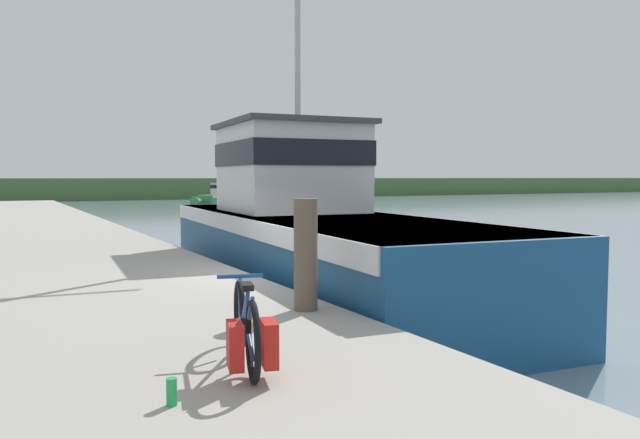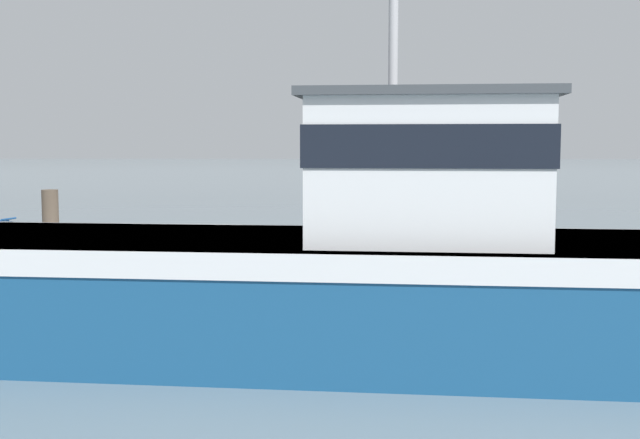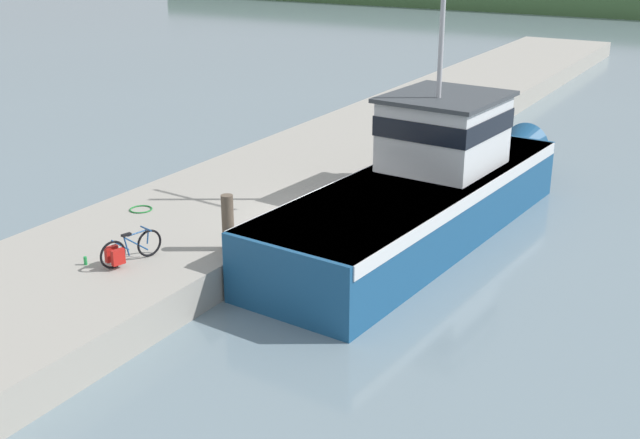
{
  "view_description": "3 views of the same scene",
  "coord_description": "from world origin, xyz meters",
  "px_view_note": "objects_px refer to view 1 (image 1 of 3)",
  "views": [
    {
      "loc": [
        -4.68,
        -9.99,
        2.61
      ],
      "look_at": [
        -0.17,
        -1.42,
        1.95
      ],
      "focal_mm": 35.0,
      "sensor_mm": 36.0,
      "label": 1
    },
    {
      "loc": [
        13.48,
        2.59,
        3.19
      ],
      "look_at": [
        0.43,
        2.11,
        1.96
      ],
      "focal_mm": 45.0,
      "sensor_mm": 36.0,
      "label": 2
    },
    {
      "loc": [
        10.1,
        -17.79,
        8.57
      ],
      "look_at": [
        -0.19,
        -0.21,
        1.01
      ],
      "focal_mm": 45.0,
      "sensor_mm": 36.0,
      "label": 3
    }
  ],
  "objects_px": {
    "fishing_boat_main": "(304,230)",
    "mooring_post": "(306,255)",
    "water_bottle_by_bike": "(172,392)",
    "boat_white_moored": "(230,197)",
    "bicycle_touring": "(248,331)"
  },
  "relations": [
    {
      "from": "water_bottle_by_bike",
      "to": "fishing_boat_main",
      "type": "bearing_deg",
      "value": 57.99
    },
    {
      "from": "fishing_boat_main",
      "to": "mooring_post",
      "type": "height_order",
      "value": "fishing_boat_main"
    },
    {
      "from": "bicycle_touring",
      "to": "water_bottle_by_bike",
      "type": "xyz_separation_m",
      "value": [
        -0.81,
        -0.54,
        -0.24
      ]
    },
    {
      "from": "fishing_boat_main",
      "to": "water_bottle_by_bike",
      "type": "relative_size",
      "value": 72.6
    },
    {
      "from": "boat_white_moored",
      "to": "mooring_post",
      "type": "height_order",
      "value": "boat_white_moored"
    },
    {
      "from": "boat_white_moored",
      "to": "water_bottle_by_bike",
      "type": "relative_size",
      "value": 38.1
    },
    {
      "from": "mooring_post",
      "to": "water_bottle_by_bike",
      "type": "distance_m",
      "value": 3.5
    },
    {
      "from": "mooring_post",
      "to": "bicycle_touring",
      "type": "bearing_deg",
      "value": -128.08
    },
    {
      "from": "mooring_post",
      "to": "water_bottle_by_bike",
      "type": "bearing_deg",
      "value": -133.11
    },
    {
      "from": "boat_white_moored",
      "to": "bicycle_touring",
      "type": "relative_size",
      "value": 4.73
    },
    {
      "from": "boat_white_moored",
      "to": "mooring_post",
      "type": "xyz_separation_m",
      "value": [
        -15.58,
        -46.91,
        0.77
      ]
    },
    {
      "from": "mooring_post",
      "to": "water_bottle_by_bike",
      "type": "relative_size",
      "value": 6.89
    },
    {
      "from": "boat_white_moored",
      "to": "water_bottle_by_bike",
      "type": "height_order",
      "value": "boat_white_moored"
    },
    {
      "from": "fishing_boat_main",
      "to": "mooring_post",
      "type": "relative_size",
      "value": 10.54
    },
    {
      "from": "bicycle_touring",
      "to": "mooring_post",
      "type": "bearing_deg",
      "value": 66.3
    }
  ]
}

